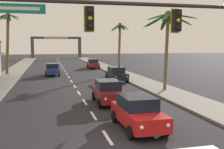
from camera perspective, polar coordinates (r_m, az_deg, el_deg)
sidewalk_right at (r=32.19m, az=5.55°, el=-1.15°), size 3.20×110.00×0.14m
lane_markings at (r=30.85m, az=-7.66°, el=-1.64°), size 4.28×88.40×0.01m
traffic_signal_mast at (r=12.05m, az=13.59°, el=8.66°), size 11.55×0.41×6.74m
sedan_lead_at_stop_bar at (r=13.96m, az=5.46°, el=-7.92°), size 2.02×4.48×1.68m
sedan_third_in_queue at (r=19.77m, az=-0.83°, el=-3.62°), size 2.00×4.47×1.68m
sedan_oncoming_far at (r=38.12m, az=-12.49°, el=1.09°), size 2.03×4.48×1.68m
sedan_parked_nearest_kerb at (r=48.31m, az=-4.04°, el=2.33°), size 2.03×4.48×1.68m
sedan_parked_mid_kerb at (r=31.42m, az=0.95°, el=0.13°), size 1.96×4.46×1.68m
palm_left_third at (r=40.36m, az=-21.23°, el=8.24°), size 3.02×2.96×8.70m
palm_right_second at (r=25.13m, az=11.66°, el=9.58°), size 4.84×4.61×7.32m
palm_right_third at (r=39.69m, az=1.62°, el=8.05°), size 2.92×3.18×7.42m
town_gateway_arch at (r=84.07m, az=-11.71°, el=6.31°), size 15.03×0.90×6.60m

